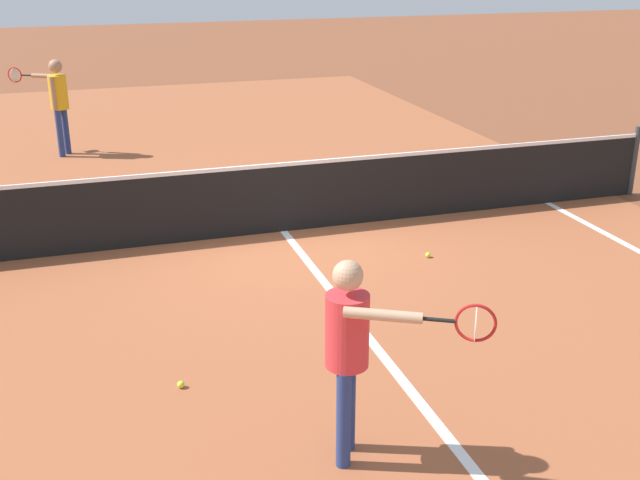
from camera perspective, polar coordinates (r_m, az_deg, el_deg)
The scene contains 8 objects.
ground_plane at distance 10.71m, azimuth -2.65°, elevation 0.64°, with size 60.00×60.00×0.00m, color brown.
court_surface_inbounds at distance 10.71m, azimuth -2.65°, elevation 0.64°, with size 10.62×24.40×0.00m, color #9E5433.
line_center_service at distance 7.92m, azimuth 3.44°, elevation -6.95°, with size 0.10×6.40×0.01m, color white.
net at distance 10.55m, azimuth -2.69°, elevation 3.15°, with size 11.23×0.09×1.07m.
player_near at distance 5.71m, azimuth 2.25°, elevation -7.26°, with size 0.99×0.88×1.61m.
player_far at distance 15.12m, azimuth -18.45°, elevation 9.84°, with size 1.02×0.91×1.74m.
tennis_ball_near_net at distance 9.89m, azimuth 7.81°, elevation -1.08°, with size 0.07×0.07×0.07m, color #CCE033.
tennis_ball_mid_court at distance 7.15m, azimuth -10.02°, elevation -10.25°, with size 0.07×0.07×0.07m, color #CCE033.
Camera 1 is at (-2.56, -9.73, 3.68)m, focal length 44.28 mm.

